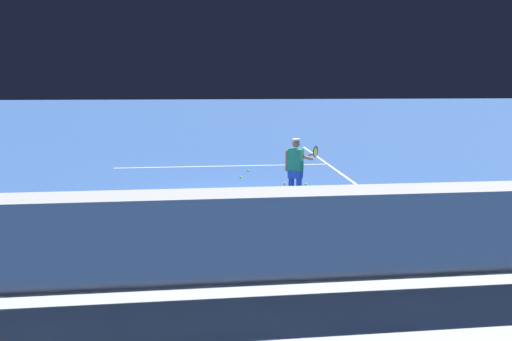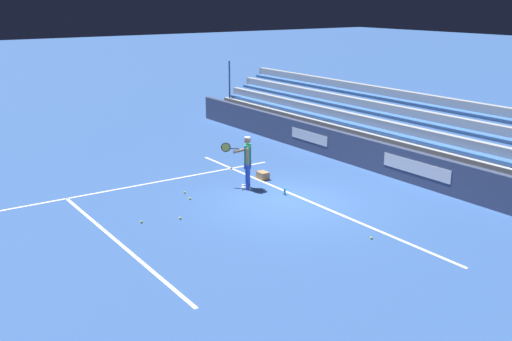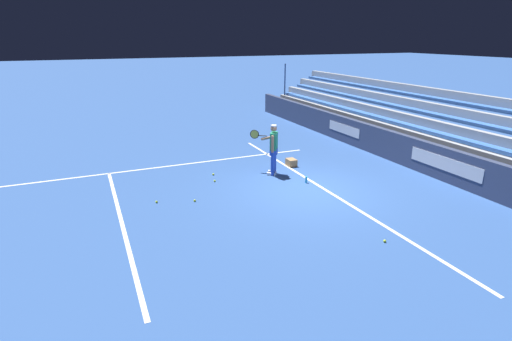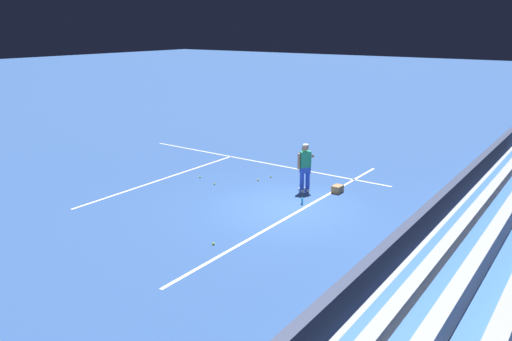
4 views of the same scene
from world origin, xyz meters
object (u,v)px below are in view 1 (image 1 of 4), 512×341
object	(u,v)px
tennis_ball_far_left	(285,183)
water_bottle	(252,208)
tennis_ball_toward_net	(83,211)
tennis_ball_on_baseline	(248,170)
ball_box_cardboard	(326,210)
tennis_ball_near_player	(240,177)
tennis_ball_midcourt	(306,184)
tennis_player	(296,170)

from	to	relation	value
tennis_ball_far_left	water_bottle	bearing A→B (deg)	-115.35
tennis_ball_toward_net	tennis_ball_on_baseline	bearing A→B (deg)	45.00
ball_box_cardboard	tennis_ball_near_player	size ratio (longest dim) A/B	6.06
ball_box_cardboard	tennis_ball_midcourt	size ratio (longest dim) A/B	6.06
tennis_ball_on_baseline	tennis_ball_toward_net	distance (m)	6.21
tennis_ball_near_player	tennis_ball_far_left	bearing A→B (deg)	-37.62
tennis_player	water_bottle	distance (m)	1.57
ball_box_cardboard	tennis_ball_midcourt	bearing A→B (deg)	87.07
tennis_ball_midcourt	tennis_ball_toward_net	xyz separation A→B (m)	(-6.03, -2.19, 0.00)
tennis_ball_toward_net	tennis_ball_near_player	bearing A→B (deg)	39.83
ball_box_cardboard	tennis_ball_near_player	bearing A→B (deg)	113.98
tennis_ball_midcourt	ball_box_cardboard	bearing A→B (deg)	-92.93
tennis_ball_on_baseline	water_bottle	xyz separation A→B (m)	(-0.27, -4.72, 0.08)
tennis_player	tennis_ball_on_baseline	size ratio (longest dim) A/B	25.98
tennis_ball_midcourt	water_bottle	size ratio (longest dim) A/B	0.30
tennis_ball_midcourt	tennis_ball_near_player	bearing A→B (deg)	149.05
tennis_ball_midcourt	tennis_player	bearing A→B (deg)	-110.28
tennis_ball_near_player	tennis_ball_toward_net	world-z (taller)	same
tennis_ball_on_baseline	tennis_ball_far_left	world-z (taller)	same
tennis_player	tennis_ball_near_player	bearing A→B (deg)	112.42
ball_box_cardboard	water_bottle	xyz separation A→B (m)	(-1.76, 0.40, -0.02)
tennis_ball_on_baseline	tennis_ball_midcourt	xyz separation A→B (m)	(1.63, -2.20, 0.00)
tennis_ball_near_player	tennis_ball_far_left	size ratio (longest dim) A/B	1.00
tennis_ball_on_baseline	tennis_ball_far_left	xyz separation A→B (m)	(0.99, -2.05, 0.00)
tennis_player	water_bottle	size ratio (longest dim) A/B	7.80
ball_box_cardboard	tennis_ball_on_baseline	distance (m)	5.34
tennis_ball_near_player	tennis_ball_midcourt	world-z (taller)	same
tennis_player	tennis_ball_near_player	size ratio (longest dim) A/B	25.98
water_bottle	tennis_ball_on_baseline	bearing A→B (deg)	86.67
ball_box_cardboard	tennis_ball_midcourt	distance (m)	2.93
tennis_ball_far_left	water_bottle	size ratio (longest dim) A/B	0.30
tennis_ball_far_left	tennis_player	bearing A→B (deg)	-91.75
ball_box_cardboard	tennis_ball_toward_net	distance (m)	5.92
tennis_ball_toward_net	tennis_player	bearing A→B (deg)	3.10
tennis_ball_midcourt	tennis_ball_toward_net	world-z (taller)	same
tennis_player	tennis_ball_midcourt	distance (m)	2.20
tennis_player	tennis_ball_toward_net	size ratio (longest dim) A/B	25.98
tennis_player	ball_box_cardboard	distance (m)	1.39
tennis_ball_near_player	tennis_ball_toward_net	bearing A→B (deg)	-140.17
tennis_ball_midcourt	tennis_ball_on_baseline	bearing A→B (deg)	126.58
tennis_ball_far_left	tennis_ball_toward_net	distance (m)	5.88
tennis_player	tennis_ball_midcourt	world-z (taller)	tennis_player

